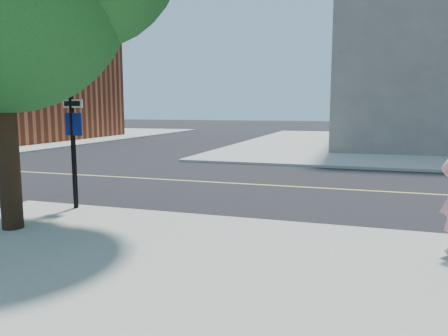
% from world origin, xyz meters
% --- Properties ---
extents(ground, '(140.00, 140.00, 0.00)m').
position_xyz_m(ground, '(0.00, 0.00, 0.00)').
color(ground, black).
rests_on(ground, ground).
extents(road_ew, '(140.00, 9.00, 0.01)m').
position_xyz_m(road_ew, '(0.00, 4.50, 0.01)').
color(road_ew, black).
rests_on(road_ew, ground).
extents(sidewalk_nw, '(26.00, 25.00, 0.12)m').
position_xyz_m(sidewalk_nw, '(-23.00, 21.50, 0.06)').
color(sidewalk_nw, '#9F9F94').
rests_on(sidewalk_nw, ground).
extents(signal_pole, '(3.35, 0.38, 3.78)m').
position_xyz_m(signal_pole, '(-1.24, -0.30, 3.20)').
color(signal_pole, black).
rests_on(signal_pole, sidewalk_se).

